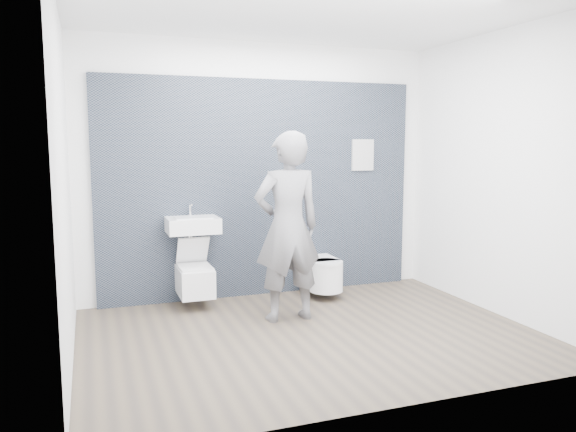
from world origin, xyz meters
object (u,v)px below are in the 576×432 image
object	(u,v)px
toilet_rounded	(322,274)
toilet_square	(195,279)
washbasin	(193,225)
visitor	(288,227)

from	to	relation	value
toilet_rounded	toilet_square	bearing A→B (deg)	177.23
toilet_rounded	washbasin	bearing A→B (deg)	175.36
washbasin	visitor	size ratio (longest dim) A/B	0.29
toilet_square	visitor	xyz separation A→B (m)	(0.78, -0.71, 0.61)
visitor	washbasin	bearing A→B (deg)	-46.30
toilet_rounded	visitor	distance (m)	1.12
toilet_rounded	visitor	xyz separation A→B (m)	(-0.64, -0.64, 0.65)
toilet_square	toilet_rounded	world-z (taller)	toilet_square
visitor	toilet_square	bearing A→B (deg)	-44.49
washbasin	toilet_square	bearing A→B (deg)	-90.00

